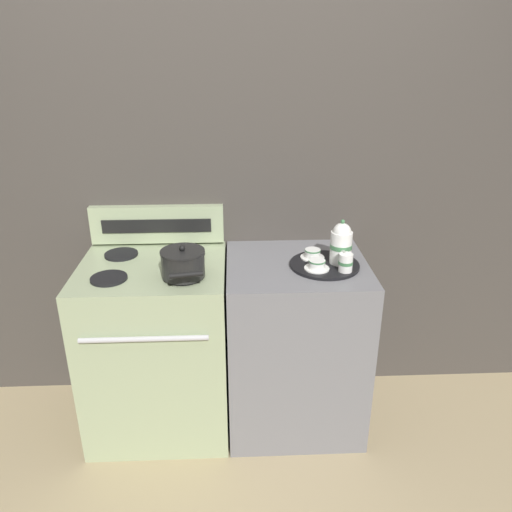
{
  "coord_description": "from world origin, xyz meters",
  "views": [
    {
      "loc": [
        0.05,
        -2.17,
        1.88
      ],
      "look_at": [
        0.15,
        -0.09,
        0.98
      ],
      "focal_mm": 35.0,
      "sensor_mm": 36.0,
      "label": 1
    }
  ],
  "objects_px": {
    "teapot": "(341,244)",
    "stove": "(158,347)",
    "serving_tray": "(324,265)",
    "teacup_right": "(313,254)",
    "saucepan": "(183,263)",
    "creamer_jug": "(346,262)",
    "teacup_left": "(317,265)"
  },
  "relations": [
    {
      "from": "saucepan",
      "to": "teapot",
      "type": "relative_size",
      "value": 1.32
    },
    {
      "from": "stove",
      "to": "saucepan",
      "type": "distance_m",
      "value": 0.57
    },
    {
      "from": "saucepan",
      "to": "teacup_left",
      "type": "xyz_separation_m",
      "value": [
        0.61,
        0.04,
        -0.04
      ]
    },
    {
      "from": "teapot",
      "to": "teacup_right",
      "type": "xyz_separation_m",
      "value": [
        -0.12,
        0.07,
        -0.08
      ]
    },
    {
      "from": "teapot",
      "to": "stove",
      "type": "bearing_deg",
      "value": 177.87
    },
    {
      "from": "stove",
      "to": "saucepan",
      "type": "relative_size",
      "value": 3.22
    },
    {
      "from": "teacup_right",
      "to": "teacup_left",
      "type": "bearing_deg",
      "value": -89.71
    },
    {
      "from": "serving_tray",
      "to": "teacup_left",
      "type": "xyz_separation_m",
      "value": [
        -0.05,
        -0.06,
        0.03
      ]
    },
    {
      "from": "teacup_left",
      "to": "stove",
      "type": "bearing_deg",
      "value": 172.82
    },
    {
      "from": "stove",
      "to": "teacup_right",
      "type": "bearing_deg",
      "value": 2.36
    },
    {
      "from": "saucepan",
      "to": "teapot",
      "type": "bearing_deg",
      "value": 8.29
    },
    {
      "from": "teapot",
      "to": "teacup_left",
      "type": "relative_size",
      "value": 1.85
    },
    {
      "from": "serving_tray",
      "to": "teapot",
      "type": "distance_m",
      "value": 0.13
    },
    {
      "from": "teacup_right",
      "to": "creamer_jug",
      "type": "bearing_deg",
      "value": -51.18
    },
    {
      "from": "stove",
      "to": "teapot",
      "type": "height_order",
      "value": "teapot"
    },
    {
      "from": "stove",
      "to": "serving_tray",
      "type": "bearing_deg",
      "value": -2.6
    },
    {
      "from": "saucepan",
      "to": "teacup_right",
      "type": "relative_size",
      "value": 2.44
    },
    {
      "from": "saucepan",
      "to": "teacup_right",
      "type": "distance_m",
      "value": 0.63
    },
    {
      "from": "stove",
      "to": "teacup_left",
      "type": "bearing_deg",
      "value": -7.18
    },
    {
      "from": "teapot",
      "to": "teacup_left",
      "type": "bearing_deg",
      "value": -151.99
    },
    {
      "from": "serving_tray",
      "to": "teacup_right",
      "type": "height_order",
      "value": "teacup_right"
    },
    {
      "from": "stove",
      "to": "creamer_jug",
      "type": "xyz_separation_m",
      "value": [
        0.9,
        -0.13,
        0.51
      ]
    },
    {
      "from": "teacup_right",
      "to": "creamer_jug",
      "type": "xyz_separation_m",
      "value": [
        0.13,
        -0.16,
        0.02
      ]
    },
    {
      "from": "creamer_jug",
      "to": "teacup_right",
      "type": "bearing_deg",
      "value": 128.82
    },
    {
      "from": "stove",
      "to": "teacup_right",
      "type": "xyz_separation_m",
      "value": [
        0.77,
        0.03,
        0.49
      ]
    },
    {
      "from": "saucepan",
      "to": "creamer_jug",
      "type": "height_order",
      "value": "saucepan"
    },
    {
      "from": "serving_tray",
      "to": "creamer_jug",
      "type": "xyz_separation_m",
      "value": [
        0.08,
        -0.09,
        0.05
      ]
    },
    {
      "from": "saucepan",
      "to": "creamer_jug",
      "type": "relative_size",
      "value": 3.36
    },
    {
      "from": "teacup_left",
      "to": "teapot",
      "type": "bearing_deg",
      "value": 28.01
    },
    {
      "from": "teapot",
      "to": "creamer_jug",
      "type": "relative_size",
      "value": 2.55
    },
    {
      "from": "teacup_right",
      "to": "creamer_jug",
      "type": "relative_size",
      "value": 1.38
    },
    {
      "from": "serving_tray",
      "to": "teapot",
      "type": "relative_size",
      "value": 1.52
    }
  ]
}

